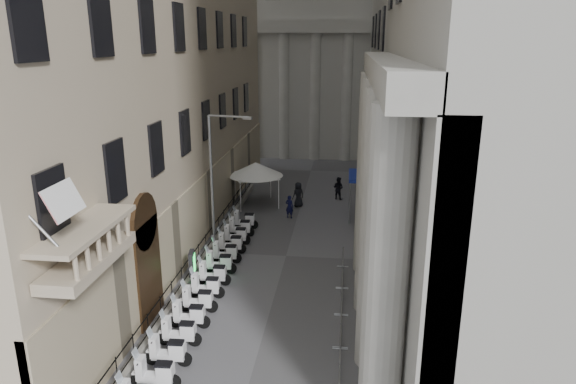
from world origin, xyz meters
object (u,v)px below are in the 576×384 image
Objects in this scene: street_lamp at (216,172)px; info_kiosk at (192,266)px; security_tent at (263,171)px; pedestrian_b at (338,188)px; pedestrian_a at (289,207)px.

street_lamp reaches higher than info_kiosk.
security_tent is 2.41× the size of info_kiosk.
street_lamp is (-1.27, -7.87, 1.92)m from security_tent.
street_lamp is at bearing -99.20° from security_tent.
security_tent is at bearing 72.85° from info_kiosk.
security_tent is at bearing 89.71° from street_lamp.
pedestrian_b is (6.54, 10.26, -3.68)m from street_lamp.
street_lamp reaches higher than security_tent.
street_lamp is 4.52× the size of pedestrian_b.
pedestrian_b reaches higher than pedestrian_a.
security_tent is 3.57m from pedestrian_a.
info_kiosk is 10.54m from pedestrian_a.
street_lamp is 7.60m from pedestrian_a.
street_lamp is 12.71m from pedestrian_b.
street_lamp is 4.78× the size of info_kiosk.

